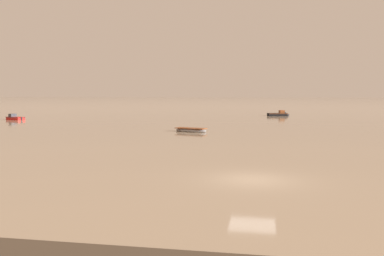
% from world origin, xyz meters
% --- Properties ---
extents(ground_plane, '(800.00, 800.00, 0.00)m').
position_xyz_m(ground_plane, '(0.00, 0.00, 0.00)').
color(ground_plane, tan).
extents(motorboat_moored_0, '(4.28, 2.88, 1.54)m').
position_xyz_m(motorboat_moored_0, '(-42.80, 42.99, 0.23)').
color(motorboat_moored_0, red).
rests_on(motorboat_moored_0, ground).
extents(rowboat_moored_1, '(4.35, 2.63, 0.65)m').
position_xyz_m(rowboat_moored_1, '(-8.16, 26.46, 0.18)').
color(rowboat_moored_1, gray).
rests_on(rowboat_moored_1, ground).
extents(motorboat_moored_1, '(4.80, 2.73, 1.73)m').
position_xyz_m(motorboat_moored_1, '(3.83, 63.12, 0.26)').
color(motorboat_moored_1, black).
rests_on(motorboat_moored_1, ground).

